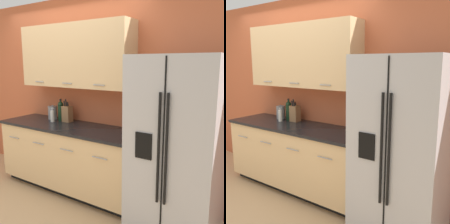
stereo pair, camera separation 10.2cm
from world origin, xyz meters
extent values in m
cube|color=#BC5B38|center=(0.00, 1.32, 1.30)|extent=(10.00, 0.05, 2.60)
cube|color=#E0B77F|center=(0.21, 1.14, 1.80)|extent=(1.70, 0.32, 0.82)
cylinder|color=#99999E|center=(-0.30, 0.96, 1.46)|extent=(0.16, 0.01, 0.01)
cylinder|color=#99999E|center=(0.21, 0.96, 1.46)|extent=(0.16, 0.01, 0.01)
cylinder|color=#99999E|center=(0.72, 0.96, 1.46)|extent=(0.16, 0.01, 0.01)
cube|color=black|center=(0.21, 1.02, 0.04)|extent=(2.00, 0.54, 0.09)
cube|color=#E0B77F|center=(0.21, 0.98, 0.48)|extent=(2.04, 0.62, 0.77)
cube|color=black|center=(0.21, 0.96, 0.88)|extent=(2.06, 0.64, 0.03)
cylinder|color=#99999E|center=(-0.52, 0.65, 0.69)|extent=(0.20, 0.01, 0.01)
cylinder|color=#99999E|center=(-0.03, 0.65, 0.69)|extent=(0.20, 0.01, 0.01)
cylinder|color=#99999E|center=(0.46, 0.65, 0.69)|extent=(0.20, 0.01, 0.01)
cylinder|color=#99999E|center=(0.95, 0.65, 0.69)|extent=(0.20, 0.01, 0.01)
cube|color=#B2B2B5|center=(1.75, 0.89, 0.90)|extent=(0.82, 0.80, 1.79)
cube|color=black|center=(1.75, 0.48, 0.90)|extent=(0.01, 0.01, 1.75)
cylinder|color=black|center=(1.71, 0.47, 0.98)|extent=(0.02, 0.02, 0.98)
cylinder|color=black|center=(1.78, 0.47, 0.98)|extent=(0.02, 0.02, 0.98)
cube|color=black|center=(1.56, 0.48, 0.98)|extent=(0.16, 0.01, 0.24)
cube|color=olive|center=(0.06, 1.13, 1.01)|extent=(0.13, 0.10, 0.22)
cylinder|color=black|center=(0.02, 1.14, 1.17)|extent=(0.02, 0.04, 0.09)
cylinder|color=black|center=(0.02, 1.11, 1.16)|extent=(0.02, 0.04, 0.07)
cylinder|color=black|center=(0.06, 1.14, 1.15)|extent=(0.02, 0.03, 0.06)
cylinder|color=black|center=(0.06, 1.11, 1.16)|extent=(0.02, 0.03, 0.07)
cylinder|color=black|center=(-0.08, 1.14, 1.01)|extent=(0.08, 0.08, 0.22)
sphere|color=black|center=(-0.08, 1.14, 1.13)|extent=(0.08, 0.08, 0.08)
cylinder|color=black|center=(-0.08, 1.14, 1.15)|extent=(0.03, 0.03, 0.07)
cylinder|color=black|center=(-0.08, 1.14, 1.20)|extent=(0.03, 0.03, 0.02)
cylinder|color=silver|center=(-0.12, 1.01, 0.98)|extent=(0.06, 0.06, 0.16)
cylinder|color=#B2B2B5|center=(-0.12, 1.01, 1.07)|extent=(0.02, 0.02, 0.04)
cylinder|color=#B2B2B5|center=(-0.10, 1.01, 1.09)|extent=(0.03, 0.01, 0.01)
cylinder|color=gray|center=(-0.24, 1.14, 0.99)|extent=(0.13, 0.13, 0.18)
cylinder|color=gray|center=(-0.24, 1.14, 1.09)|extent=(0.13, 0.13, 0.01)
sphere|color=gray|center=(-0.24, 1.14, 1.10)|extent=(0.02, 0.02, 0.02)
camera|label=1|loc=(2.55, -1.55, 1.72)|focal=42.00mm
camera|label=2|loc=(2.63, -1.50, 1.72)|focal=42.00mm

